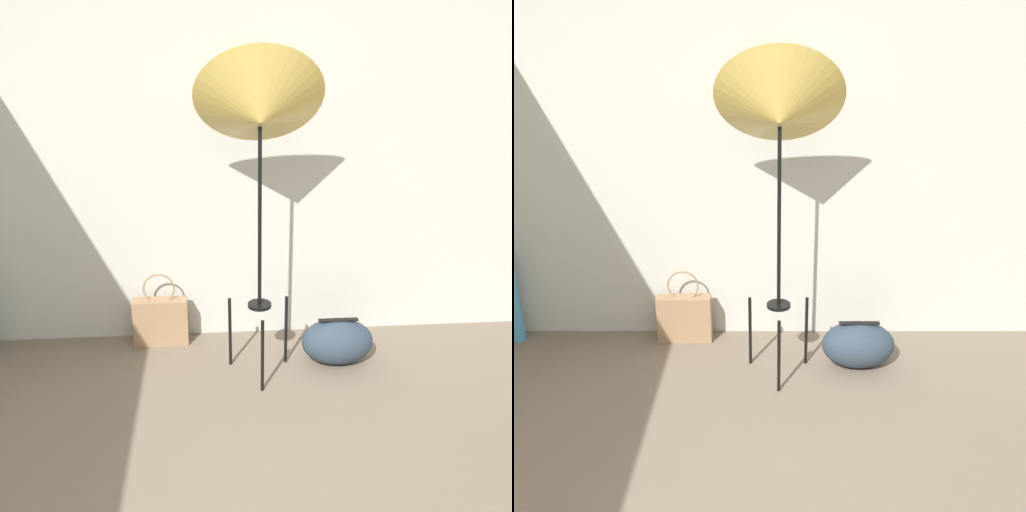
{
  "view_description": "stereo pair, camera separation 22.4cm",
  "coord_description": "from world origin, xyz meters",
  "views": [
    {
      "loc": [
        0.09,
        -1.24,
        2.04
      ],
      "look_at": [
        0.32,
        1.68,
        0.88
      ],
      "focal_mm": 42.0,
      "sensor_mm": 36.0,
      "label": 1
    },
    {
      "loc": [
        0.32,
        -1.25,
        2.04
      ],
      "look_at": [
        0.32,
        1.68,
        0.88
      ],
      "focal_mm": 42.0,
      "sensor_mm": 36.0,
      "label": 2
    }
  ],
  "objects": [
    {
      "name": "wall_back",
      "position": [
        0.0,
        2.49,
        1.3
      ],
      "size": [
        8.0,
        0.05,
        2.6
      ],
      "color": "beige",
      "rests_on": "ground_plane"
    },
    {
      "name": "photo_umbrella",
      "position": [
        0.37,
        1.95,
        1.58
      ],
      "size": [
        0.71,
        0.59,
        1.94
      ],
      "color": "black",
      "rests_on": "ground_plane"
    },
    {
      "name": "tote_bag",
      "position": [
        -0.26,
        2.35,
        0.17
      ],
      "size": [
        0.36,
        0.11,
        0.51
      ],
      "color": "#9E7A56",
      "rests_on": "ground_plane"
    },
    {
      "name": "duffel_bag",
      "position": [
        0.87,
        2.03,
        0.15
      ],
      "size": [
        0.45,
        0.29,
        0.3
      ],
      "color": "#2D3D4C",
      "rests_on": "ground_plane"
    }
  ]
}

